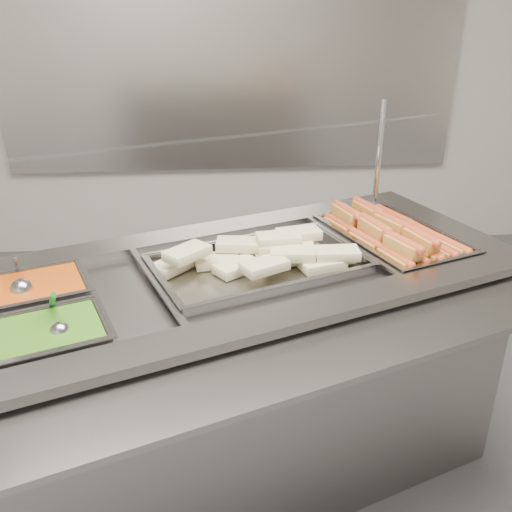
{
  "coord_description": "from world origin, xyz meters",
  "views": [
    {
      "loc": [
        -0.18,
        -1.42,
        1.7
      ],
      "look_at": [
        -0.03,
        0.3,
        0.91
      ],
      "focal_mm": 40.0,
      "sensor_mm": 36.0,
      "label": 1
    }
  ],
  "objects": [
    {
      "name": "steam_counter",
      "position": [
        -0.07,
        0.28,
        0.44
      ],
      "size": [
        2.02,
        1.42,
        0.89
      ],
      "color": "slate",
      "rests_on": "ground"
    },
    {
      "name": "pan_wraps",
      "position": [
        -0.02,
        0.3,
        0.86
      ],
      "size": [
        0.77,
        0.61,
        0.07
      ],
      "color": "gray",
      "rests_on": "steam_counter"
    },
    {
      "name": "pan_beans",
      "position": [
        -0.72,
        0.19,
        0.85
      ],
      "size": [
        0.36,
        0.33,
        0.1
      ],
      "color": "gray",
      "rests_on": "steam_counter"
    },
    {
      "name": "back_panel",
      "position": [
        0.0,
        2.45,
        1.2
      ],
      "size": [
        3.0,
        0.04,
        1.2
      ],
      "primitive_type": "cube",
      "color": "gray",
      "rests_on": "ground"
    },
    {
      "name": "hotdogs_in_buns",
      "position": [
        0.49,
        0.49,
        0.89
      ],
      "size": [
        0.46,
        0.57,
        0.12
      ],
      "color": "#AC6624",
      "rests_on": "pan_hotdogs"
    },
    {
      "name": "tortilla_wraps",
      "position": [
        0.03,
        0.33,
        0.9
      ],
      "size": [
        0.7,
        0.33,
        0.09
      ],
      "color": "#CCBD89",
      "rests_on": "pan_wraps"
    },
    {
      "name": "pan_hotdogs",
      "position": [
        0.5,
        0.5,
        0.84
      ],
      "size": [
        0.51,
        0.63,
        0.1
      ],
      "color": "gray",
      "rests_on": "steam_counter"
    },
    {
      "name": "tray_rail",
      "position": [
        0.1,
        -0.19,
        0.84
      ],
      "size": [
        1.75,
        0.94,
        0.05
      ],
      "color": "gray",
      "rests_on": "steam_counter"
    },
    {
      "name": "pan_peas",
      "position": [
        -0.62,
        -0.08,
        0.85
      ],
      "size": [
        0.36,
        0.33,
        0.1
      ],
      "color": "gray",
      "rests_on": "steam_counter"
    },
    {
      "name": "sneeze_guard",
      "position": [
        -0.15,
        0.48,
        1.24
      ],
      "size": [
        1.62,
        0.84,
        0.43
      ],
      "color": "silver",
      "rests_on": "steam_counter"
    },
    {
      "name": "ladle",
      "position": [
        -0.75,
        0.16,
        0.89
      ],
      "size": [
        0.1,
        0.18,
        0.14
      ],
      "color": "#A4A5A9",
      "rests_on": "pan_beans"
    },
    {
      "name": "serving_spoon",
      "position": [
        -0.59,
        -0.07,
        0.89
      ],
      "size": [
        0.09,
        0.17,
        0.14
      ],
      "color": "#A4A5A9",
      "rests_on": "pan_peas"
    }
  ]
}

